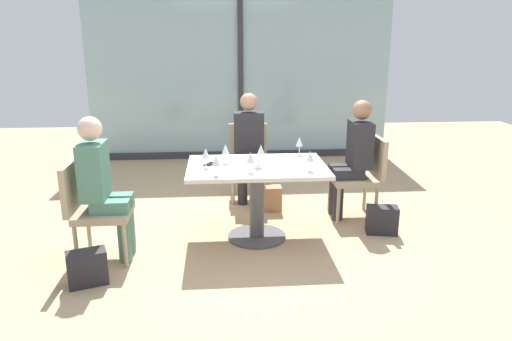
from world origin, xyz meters
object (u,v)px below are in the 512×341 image
at_px(wine_glass_2, 216,161).
at_px(cell_phone_on_table, 210,164).
at_px(wine_glass_3, 299,142).
at_px(dining_table_main, 257,184).
at_px(wine_glass_0, 251,158).
at_px(wine_glass_5, 206,154).
at_px(person_side_end, 102,182).
at_px(handbag_0, 87,268).
at_px(person_near_window, 249,142).
at_px(person_far_right, 354,154).
at_px(wine_glass_1, 225,150).
at_px(coffee_cup, 258,163).
at_px(chair_far_right, 363,172).
at_px(chair_near_window, 249,157).
at_px(handbag_1, 268,199).
at_px(chair_side_end, 91,205).
at_px(wine_glass_4, 261,150).
at_px(wine_glass_6, 310,157).
at_px(handbag_2, 382,220).

distance_m(wine_glass_2, cell_phone_on_table, 0.40).
bearing_deg(wine_glass_3, dining_table_main, -141.20).
distance_m(wine_glass_0, wine_glass_5, 0.44).
bearing_deg(person_side_end, handbag_0, -96.91).
relative_size(person_near_window, person_far_right, 1.00).
distance_m(dining_table_main, wine_glass_1, 0.44).
bearing_deg(person_far_right, coffee_cup, -150.85).
bearing_deg(dining_table_main, chair_far_right, 22.69).
bearing_deg(person_near_window, person_far_right, -31.19).
xyz_separation_m(chair_near_window, wine_glass_3, (0.46, -0.87, 0.37)).
xyz_separation_m(person_far_right, wine_glass_2, (-1.43, -0.79, 0.16)).
bearing_deg(wine_glass_3, handbag_1, 127.79).
xyz_separation_m(chair_side_end, wine_glass_5, (0.98, 0.28, 0.37)).
relative_size(person_far_right, coffee_cup, 14.00).
bearing_deg(handbag_1, person_far_right, -15.24).
distance_m(chair_far_right, coffee_cup, 1.34).
bearing_deg(handbag_0, wine_glass_4, 11.24).
bearing_deg(chair_side_end, person_near_window, 45.03).
distance_m(chair_side_end, wine_glass_2, 1.14).
xyz_separation_m(chair_side_end, chair_far_right, (2.62, 0.81, 0.00)).
xyz_separation_m(person_near_window, handbag_0, (-1.40, -1.92, -0.56)).
bearing_deg(wine_glass_1, wine_glass_6, -23.62).
xyz_separation_m(wine_glass_4, wine_glass_6, (0.41, -0.28, 0.00)).
xyz_separation_m(wine_glass_0, wine_glass_6, (0.53, 0.01, 0.00)).
xyz_separation_m(person_far_right, wine_glass_5, (-1.53, -0.54, 0.16)).
height_order(wine_glass_4, handbag_2, wine_glass_4).
xyz_separation_m(wine_glass_0, wine_glass_3, (0.53, 0.60, 0.00)).
height_order(chair_side_end, person_near_window, person_near_window).
height_order(person_side_end, wine_glass_1, person_side_end).
relative_size(dining_table_main, wine_glass_4, 6.97).
xyz_separation_m(wine_glass_2, cell_phone_on_table, (-0.06, 0.37, -0.13)).
distance_m(chair_near_window, person_near_window, 0.23).
bearing_deg(person_far_right, wine_glass_3, -168.78).
distance_m(wine_glass_6, cell_phone_on_table, 0.94).
bearing_deg(wine_glass_1, person_near_window, 74.38).
bearing_deg(wine_glass_3, handbag_0, -147.94).
relative_size(chair_far_right, wine_glass_1, 4.70).
xyz_separation_m(dining_table_main, wine_glass_6, (0.46, -0.23, 0.32)).
height_order(wine_glass_0, wine_glass_1, same).
bearing_deg(coffee_cup, wine_glass_3, 45.76).
distance_m(wine_glass_5, cell_phone_on_table, 0.17).
bearing_deg(handbag_0, cell_phone_on_table, 22.31).
xyz_separation_m(chair_far_right, person_side_end, (-2.51, -0.81, 0.20)).
relative_size(wine_glass_1, wine_glass_3, 1.00).
height_order(wine_glass_4, handbag_0, wine_glass_4).
bearing_deg(dining_table_main, wine_glass_1, 161.60).
relative_size(person_side_end, person_far_right, 1.00).
bearing_deg(wine_glass_5, handbag_1, 50.14).
xyz_separation_m(wine_glass_3, handbag_0, (-1.86, -1.16, -0.72)).
bearing_deg(wine_glass_2, handbag_2, 11.08).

